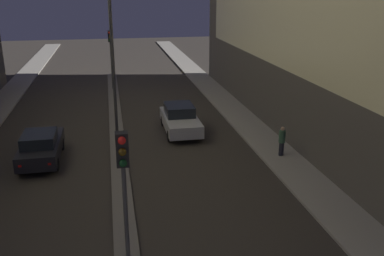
{
  "coord_description": "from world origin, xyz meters",
  "views": [
    {
      "loc": [
        -0.19,
        -5.68,
        8.33
      ],
      "look_at": [
        4.27,
        17.21,
        0.5
      ],
      "focal_mm": 40.0,
      "sensor_mm": 36.0,
      "label": 1
    }
  ],
  "objects_px": {
    "car_left_lane": "(41,147)",
    "pedestrian_on_right_sidewalk": "(282,140)",
    "street_lamp": "(111,23)",
    "traffic_light_near": "(124,180)",
    "car_right_lane": "(180,119)",
    "traffic_light_mid": "(111,47)"
  },
  "relations": [
    {
      "from": "car_left_lane",
      "to": "pedestrian_on_right_sidewalk",
      "type": "height_order",
      "value": "pedestrian_on_right_sidewalk"
    },
    {
      "from": "pedestrian_on_right_sidewalk",
      "to": "street_lamp",
      "type": "bearing_deg",
      "value": 162.9
    },
    {
      "from": "car_left_lane",
      "to": "traffic_light_near",
      "type": "bearing_deg",
      "value": -70.56
    },
    {
      "from": "traffic_light_near",
      "to": "car_right_lane",
      "type": "xyz_separation_m",
      "value": [
        3.72,
        13.67,
        -2.79
      ]
    },
    {
      "from": "street_lamp",
      "to": "car_left_lane",
      "type": "xyz_separation_m",
      "value": [
        -3.72,
        -0.7,
        -5.8
      ]
    },
    {
      "from": "car_right_lane",
      "to": "pedestrian_on_right_sidewalk",
      "type": "xyz_separation_m",
      "value": [
        4.36,
        -4.9,
        0.12
      ]
    },
    {
      "from": "traffic_light_near",
      "to": "street_lamp",
      "type": "relative_size",
      "value": 0.49
    },
    {
      "from": "traffic_light_mid",
      "to": "car_left_lane",
      "type": "distance_m",
      "value": 15.4
    },
    {
      "from": "pedestrian_on_right_sidewalk",
      "to": "car_left_lane",
      "type": "bearing_deg",
      "value": 171.41
    },
    {
      "from": "traffic_light_mid",
      "to": "car_right_lane",
      "type": "relative_size",
      "value": 1.05
    },
    {
      "from": "car_right_lane",
      "to": "pedestrian_on_right_sidewalk",
      "type": "relative_size",
      "value": 2.99
    },
    {
      "from": "street_lamp",
      "to": "car_right_lane",
      "type": "relative_size",
      "value": 2.14
    },
    {
      "from": "traffic_light_near",
      "to": "car_left_lane",
      "type": "bearing_deg",
      "value": 109.44
    },
    {
      "from": "traffic_light_near",
      "to": "street_lamp",
      "type": "xyz_separation_m",
      "value": [
        0.0,
        11.26,
        2.99
      ]
    },
    {
      "from": "traffic_light_mid",
      "to": "car_left_lane",
      "type": "height_order",
      "value": "traffic_light_mid"
    },
    {
      "from": "car_left_lane",
      "to": "pedestrian_on_right_sidewalk",
      "type": "xyz_separation_m",
      "value": [
        11.8,
        -1.78,
        0.14
      ]
    },
    {
      "from": "traffic_light_near",
      "to": "car_left_lane",
      "type": "distance_m",
      "value": 11.54
    },
    {
      "from": "traffic_light_mid",
      "to": "traffic_light_near",
      "type": "bearing_deg",
      "value": -90.0
    },
    {
      "from": "street_lamp",
      "to": "car_right_lane",
      "type": "xyz_separation_m",
      "value": [
        3.72,
        2.42,
        -5.79
      ]
    },
    {
      "from": "traffic_light_near",
      "to": "traffic_light_mid",
      "type": "relative_size",
      "value": 1.0
    },
    {
      "from": "car_left_lane",
      "to": "pedestrian_on_right_sidewalk",
      "type": "relative_size",
      "value": 2.88
    },
    {
      "from": "traffic_light_mid",
      "to": "car_left_lane",
      "type": "xyz_separation_m",
      "value": [
        -3.72,
        -14.68,
        -2.81
      ]
    }
  ]
}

